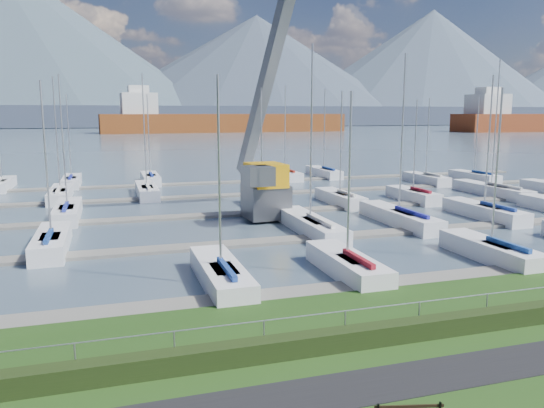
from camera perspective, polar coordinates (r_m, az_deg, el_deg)
name	(u,v)px	position (r m, az deg, el deg)	size (l,w,h in m)	color
path	(415,378)	(17.78, 15.16, -17.64)	(160.00, 2.00, 0.04)	black
water	(125,130)	(276.47, -15.51, 7.69)	(800.00, 540.00, 0.20)	#495B6B
hedge	(375,335)	(19.65, 11.06, -13.63)	(80.00, 0.70, 0.70)	black
fence	(371,308)	(19.66, 10.58, -10.93)	(0.04, 0.04, 80.00)	#93979B
foothill	(121,116)	(346.32, -15.94, 9.09)	(900.00, 80.00, 12.00)	#3E475B
mountains	(126,60)	(422.90, -15.45, 14.70)	(1190.00, 360.00, 115.00)	#3C4B58
docks	(222,215)	(43.89, -5.41, -1.17)	(90.00, 41.60, 0.25)	slate
crane	(267,148)	(42.60, -0.56, 6.07)	(5.91, 13.23, 22.35)	#4F5055
cargo_ship_mid	(217,123)	(234.13, -5.99, 8.62)	(106.78, 22.42, 21.50)	brown
cargo_ship_east	(532,122)	(270.09, 26.18, 7.89)	(82.57, 19.71, 21.50)	maroon
sailboat_fleet	(188,144)	(45.67, -9.02, 6.34)	(74.98, 49.21, 13.81)	navy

